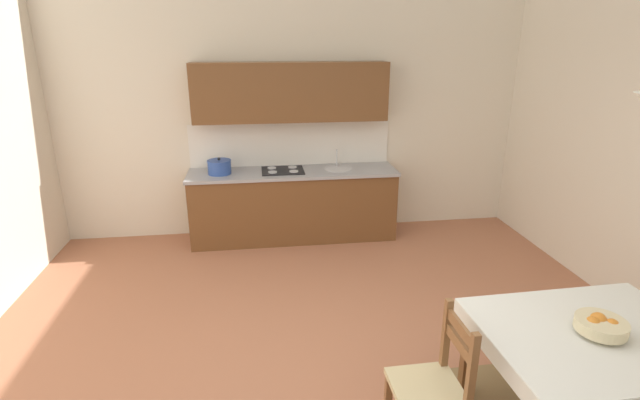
% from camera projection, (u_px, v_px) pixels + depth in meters
% --- Properties ---
extents(ground_plane, '(6.46, 6.76, 0.10)m').
position_uv_depth(ground_plane, '(332.00, 385.00, 3.60)').
color(ground_plane, '#AD6B4C').
extents(wall_back, '(6.46, 0.12, 4.13)m').
position_uv_depth(wall_back, '(293.00, 72.00, 5.85)').
color(wall_back, silver).
rests_on(wall_back, ground_plane).
extents(kitchen_cabinetry, '(2.59, 0.63, 2.20)m').
position_uv_depth(kitchen_cabinetry, '(292.00, 173.00, 5.92)').
color(kitchen_cabinetry, brown).
rests_on(kitchen_cabinetry, ground_plane).
extents(dining_table, '(1.38, 1.09, 0.75)m').
position_uv_depth(dining_table, '(592.00, 350.00, 2.92)').
color(dining_table, brown).
rests_on(dining_table, ground_plane).
extents(dining_chair_tv_side, '(0.43, 0.43, 0.93)m').
position_uv_depth(dining_chair_tv_side, '(433.00, 387.00, 2.88)').
color(dining_chair_tv_side, '#D1BC89').
rests_on(dining_chair_tv_side, ground_plane).
extents(fruit_bowl, '(0.30, 0.30, 0.12)m').
position_uv_depth(fruit_bowl, '(601.00, 325.00, 2.86)').
color(fruit_bowl, beige).
rests_on(fruit_bowl, dining_table).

